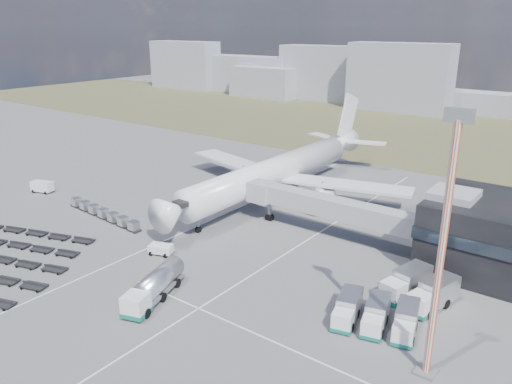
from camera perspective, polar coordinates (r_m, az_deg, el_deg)
The scene contains 14 objects.
ground at distance 77.36m, azimuth -11.18°, elevation -6.65°, with size 420.00×420.00×0.00m, color #565659.
grass_strip at distance 167.81m, azimuth 17.90°, elevation 6.57°, with size 420.00×90.00×0.01m, color brown.
lane_markings at distance 72.98m, azimuth -4.20°, elevation -7.93°, with size 47.12×110.00×0.01m.
jet_bridge at distance 80.82m, azimuth 7.17°, elevation -1.42°, with size 30.30×3.80×7.05m.
airliner at distance 98.40m, azimuth 2.66°, elevation 2.53°, with size 51.59×64.53×17.62m.
skyline at distance 213.18m, azimuth 14.45°, elevation 12.01°, with size 318.61×25.06×25.84m.
fuel_tanker at distance 64.05m, azimuth -11.57°, elevation -10.53°, with size 6.02×11.38×3.57m.
pushback_tug at distance 75.95m, azimuth -10.81°, elevation -6.48°, with size 3.44×1.94×1.53m, color white.
utility_van at distance 110.27m, azimuth -23.24°, elevation 0.54°, with size 4.38×1.98×2.33m, color white.
catering_truck at distance 92.27m, azimuth 7.22°, elevation -1.14°, with size 3.35×6.93×3.08m.
service_trucks_near at distance 59.52m, azimuth 13.55°, elevation -13.48°, with size 10.23×8.65×2.70m.
service_trucks_far at distance 65.66m, azimuth 18.15°, elevation -10.44°, with size 8.14×9.10×3.14m.
uld_row at distance 92.02m, azimuth -17.05°, elevation -2.33°, with size 20.29×2.93×1.57m.
floodlight_mast at distance 48.23m, azimuth 20.43°, elevation -6.50°, with size 2.47×2.01×26.09m.
Camera 1 is at (53.13, -45.80, 32.63)m, focal length 35.00 mm.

